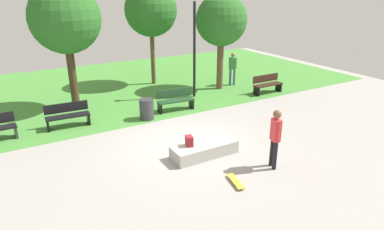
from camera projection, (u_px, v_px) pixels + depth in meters
The scene contains 15 objects.
ground_plane at pixel (183, 143), 11.46m from camera, with size 28.00×28.00×0.00m, color #9E9993.
grass_lawn at pixel (111, 86), 18.04m from camera, with size 26.60×11.71×0.01m, color #478C38.
concrete_ledge at pixel (204, 150), 10.57m from camera, with size 2.13×0.76×0.41m, color #A8A59E.
backpack_on_ledge at pixel (189, 141), 10.32m from camera, with size 0.28×0.20×0.32m, color maroon.
skater_performing_trick at pixel (275, 134), 9.57m from camera, with size 0.29×0.41×1.80m.
skateboard_by_ledge at pixel (236, 181), 9.11m from camera, with size 0.36×0.82×0.08m.
park_bench_by_oak at pixel (267, 84), 16.74m from camera, with size 1.60×0.49×0.91m.
park_bench_far_right at pixel (67, 115), 12.67m from camera, with size 1.63×0.57×0.91m.
park_bench_far_left at pixel (175, 99), 14.39m from camera, with size 1.64×0.61×0.91m.
tree_leaning_ash at pixel (221, 21), 16.43m from camera, with size 2.55×2.55×4.76m.
tree_slender_maple at pixel (65, 19), 13.47m from camera, with size 2.87×2.87×5.27m.
tree_broad_elm at pixel (151, 10), 17.17m from camera, with size 2.70×2.70×5.25m.
lamp_post at pixel (194, 38), 15.37m from camera, with size 0.28×0.28×4.68m.
trash_bin at pixel (147, 109), 13.43m from camera, with size 0.57×0.57×0.84m, color #333338.
pedestrian_with_backpack at pixel (233, 66), 17.91m from camera, with size 0.45×0.45×1.77m.
Camera 1 is at (-4.92, -9.11, 5.02)m, focal length 31.30 mm.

